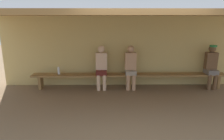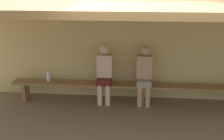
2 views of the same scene
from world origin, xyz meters
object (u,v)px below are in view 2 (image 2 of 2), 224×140
at_px(bench, 142,87).
at_px(player_near_post, 104,72).
at_px(player_rightmost, 144,73).
at_px(water_bottle_green, 48,77).

relative_size(bench, player_near_post, 4.49).
bearing_deg(player_near_post, bench, -0.20).
distance_m(bench, player_rightmost, 0.34).
distance_m(player_rightmost, player_near_post, 0.89).
bearing_deg(water_bottle_green, player_rightmost, -0.50).
bearing_deg(water_bottle_green, bench, -0.59).
xyz_separation_m(bench, player_rightmost, (0.03, 0.00, 0.34)).
relative_size(bench, water_bottle_green, 25.78).
distance_m(player_rightmost, water_bottle_green, 2.21).
height_order(bench, player_rightmost, player_rightmost).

